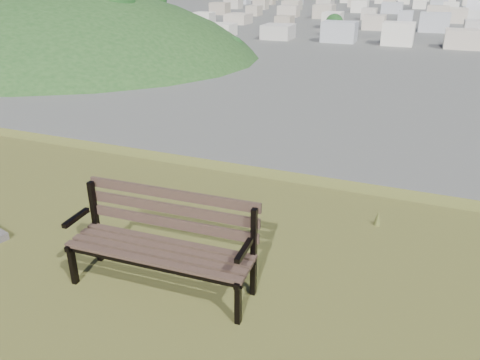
% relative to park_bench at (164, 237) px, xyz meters
% --- Properties ---
extents(park_bench, '(1.78, 0.63, 0.92)m').
position_rel_park_bench_xyz_m(park_bench, '(0.00, 0.00, 0.00)').
color(park_bench, '#483229').
rests_on(park_bench, hilltop_mesa).
extents(green_wooded_hill, '(182.45, 145.96, 91.23)m').
position_rel_park_bench_xyz_m(green_wooded_hill, '(-128.57, 132.89, -25.38)').
color(green_wooded_hill, '#193915').
rests_on(green_wooded_hill, ground).
extents(city_blocks, '(395.00, 361.00, 7.00)m').
position_rel_park_bench_xyz_m(city_blocks, '(-0.64, 393.16, -22.02)').
color(city_blocks, silver).
rests_on(city_blocks, ground).
extents(city_trees, '(406.52, 387.20, 9.98)m').
position_rel_park_bench_xyz_m(city_trees, '(-27.03, 317.71, -20.68)').
color(city_trees, '#2D2216').
rests_on(city_trees, ground).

